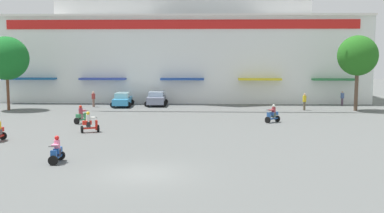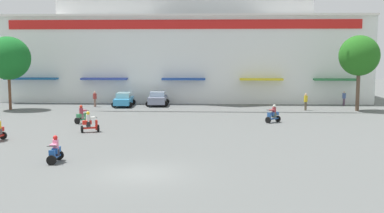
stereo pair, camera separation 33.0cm
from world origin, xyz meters
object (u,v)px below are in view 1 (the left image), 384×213
Objects in this scene: parked_car_1 at (156,99)px; pedestrian_2 at (342,98)px; scooter_rider_0 at (82,116)px; scooter_rider_4 at (90,124)px; pedestrian_0 at (304,101)px; pedestrian_1 at (93,98)px; parked_car_0 at (122,99)px; scooter_rider_5 at (57,152)px; scooter_rider_2 at (273,115)px; plaza_tree_1 at (358,56)px; plaza_tree_0 at (6,58)px.

pedestrian_2 is at bearing 2.04° from parked_car_1.
scooter_rider_4 is (1.75, -4.19, 0.03)m from scooter_rider_0.
pedestrian_1 is (-21.85, 1.95, -0.04)m from pedestrian_0.
pedestrian_0 is (18.28, 13.43, 0.32)m from scooter_rider_4.
scooter_rider_4 is 22.69m from pedestrian_0.
parked_car_0 is 3.05m from pedestrian_1.
scooter_rider_5 is 0.85× the size of pedestrian_0.
plaza_tree_1 is at bearing 40.80° from scooter_rider_2.
scooter_rider_4 is (0.59, -16.00, -0.09)m from parked_car_0.
scooter_rider_0 reaches higher than scooter_rider_5.
plaza_tree_0 is at bearing -171.62° from pedestrian_2.
pedestrian_1 is 1.05× the size of pedestrian_2.
pedestrian_1 is 26.85m from pedestrian_2.
scooter_rider_0 is at bearing -95.65° from parked_car_0.
pedestrian_2 is at bearing 4.72° from pedestrian_1.
plaza_tree_1 is at bearing 29.72° from scooter_rider_4.
parked_car_0 is at bearing -166.28° from parked_car_1.
parked_car_1 is 6.70m from pedestrian_1.
pedestrian_0 is at bearing -5.10° from pedestrian_1.
pedestrian_0 is (20.04, 9.24, 0.35)m from scooter_rider_0.
parked_car_1 is at bearing 170.14° from plaza_tree_1.
scooter_rider_2 is (11.10, -11.55, -0.13)m from parked_car_1.
scooter_rider_2 is (15.81, 1.13, 0.02)m from scooter_rider_0.
parked_car_1 is 26.27m from scooter_rider_5.
scooter_rider_0 is at bearing -80.82° from pedestrian_1.
parked_car_0 is at bearing 84.35° from scooter_rider_0.
parked_car_0 is 18.13m from scooter_rider_2.
pedestrian_1 is at bearing -168.27° from parked_car_0.
scooter_rider_5 is (-22.71, -22.62, -4.85)m from plaza_tree_1.
parked_car_1 is 2.62× the size of scooter_rider_0.
plaza_tree_0 reaches higher than scooter_rider_5.
scooter_rider_2 is 0.89× the size of pedestrian_0.
parked_car_0 is at bearing -176.18° from pedestrian_2.
scooter_rider_2 is at bearing -139.20° from plaza_tree_1.
plaza_tree_1 is 4.82× the size of scooter_rider_4.
parked_car_0 is 2.69× the size of pedestrian_2.
scooter_rider_5 is (-13.43, -14.61, -0.04)m from scooter_rider_2.
pedestrian_1 is at bearing 174.90° from pedestrian_0.
pedestrian_0 reaches higher than parked_car_0.
scooter_rider_4 reaches higher than parked_car_0.
pedestrian_2 is at bearing 49.99° from scooter_rider_5.
pedestrian_1 is at bearing -167.18° from parked_car_1.
pedestrian_2 reaches higher than scooter_rider_4.
plaza_tree_1 is 24.53m from parked_car_0.
scooter_rider_4 is (-23.34, -13.32, -4.80)m from plaza_tree_1.
parked_car_1 is at bearing -177.96° from pedestrian_2.
scooter_rider_4 reaches higher than scooter_rider_5.
pedestrian_2 is (23.78, 1.59, 0.15)m from parked_car_0.
parked_car_0 is at bearing 173.62° from plaza_tree_1.
scooter_rider_4 reaches higher than parked_car_1.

